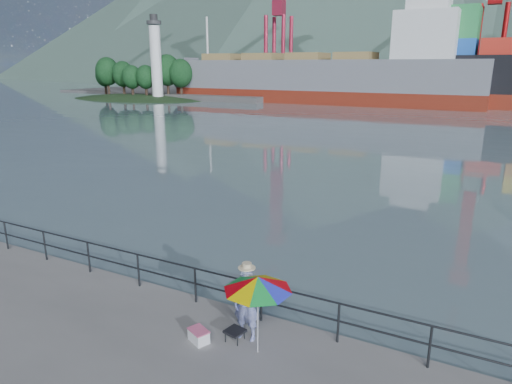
# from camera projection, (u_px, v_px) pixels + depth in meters

# --- Properties ---
(harbor_water) EXTENTS (500.00, 280.00, 0.00)m
(harbor_water) POSITION_uv_depth(u_px,v_px,m) (469.00, 89.00, 122.27)
(harbor_water) COLOR slate
(harbor_water) RESTS_ON ground
(guardrail) EXTENTS (22.00, 0.06, 1.03)m
(guardrail) POSITION_uv_depth(u_px,v_px,m) (166.00, 277.00, 12.75)
(guardrail) COLOR #2D3033
(guardrail) RESTS_ON ground
(lighthouse_islet) EXTENTS (48.00, 26.40, 19.20)m
(lighthouse_islet) POSITION_uv_depth(u_px,v_px,m) (137.00, 96.00, 88.82)
(lighthouse_islet) COLOR #263F1E
(lighthouse_islet) RESTS_ON ground
(fisherman) EXTENTS (0.69, 0.48, 1.78)m
(fisherman) POSITION_uv_depth(u_px,v_px,m) (247.00, 304.00, 10.58)
(fisherman) COLOR navy
(fisherman) RESTS_ON ground
(beach_umbrella) EXTENTS (1.86, 1.86, 1.86)m
(beach_umbrella) POSITION_uv_depth(u_px,v_px,m) (258.00, 284.00, 9.81)
(beach_umbrella) COLOR white
(beach_umbrella) RESTS_ON ground
(folding_stool) EXTENTS (0.49, 0.49, 0.27)m
(folding_stool) POSITION_uv_depth(u_px,v_px,m) (235.00, 335.00, 10.67)
(folding_stool) COLOR black
(folding_stool) RESTS_ON ground
(cooler_bag) EXTENTS (0.57, 0.49, 0.28)m
(cooler_bag) POSITION_uv_depth(u_px,v_px,m) (199.00, 336.00, 10.63)
(cooler_bag) COLOR silver
(cooler_bag) RESTS_ON ground
(fishing_rod) EXTENTS (0.13, 1.80, 1.27)m
(fishing_rod) POSITION_uv_depth(u_px,v_px,m) (262.00, 315.00, 11.80)
(fishing_rod) COLOR black
(fishing_rod) RESTS_ON ground
(bulk_carrier) EXTENTS (54.12, 9.37, 14.50)m
(bulk_carrier) POSITION_uv_depth(u_px,v_px,m) (329.00, 78.00, 78.25)
(bulk_carrier) COLOR maroon
(bulk_carrier) RESTS_ON ground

